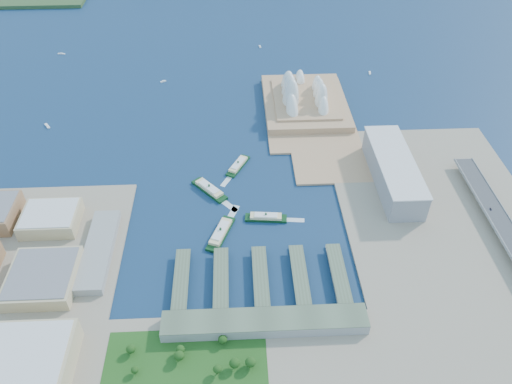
{
  "coord_description": "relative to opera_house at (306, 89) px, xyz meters",
  "views": [
    {
      "loc": [
        -7.17,
        -418.78,
        421.04
      ],
      "look_at": [
        15.24,
        49.88,
        18.0
      ],
      "focal_mm": 35.0,
      "sensor_mm": 36.0,
      "label": 1
    }
  ],
  "objects": [
    {
      "name": "west_buildings",
      "position": [
        -355.0,
        -350.0,
        -15.5
      ],
      "size": [
        200.0,
        280.0,
        27.0
      ],
      "primitive_type": null,
      "color": "#8A6445",
      "rests_on": "west_land"
    },
    {
      "name": "boat_b",
      "position": [
        -236.67,
        93.54,
        -30.66
      ],
      "size": [
        10.36,
        7.87,
        2.68
      ],
      "primitive_type": null,
      "rotation": [
        0.0,
        0.0,
        2.08
      ],
      "color": "white",
      "rests_on": "ground"
    },
    {
      "name": "opera_house",
      "position": [
        0.0,
        0.0,
        0.0
      ],
      "size": [
        134.0,
        180.0,
        58.0
      ],
      "primitive_type": null,
      "color": "white",
      "rests_on": "peninsula"
    },
    {
      "name": "boat_d",
      "position": [
        -441.69,
        213.58,
        -30.83
      ],
      "size": [
        14.15,
        4.96,
        2.34
      ],
      "primitive_type": null,
      "rotation": [
        0.0,
        0.0,
        1.43
      ],
      "color": "white",
      "rests_on": "ground"
    },
    {
      "name": "ground",
      "position": [
        -105.0,
        -280.0,
        -32.0
      ],
      "size": [
        3000.0,
        3000.0,
        0.0
      ],
      "primitive_type": "plane",
      "color": "#0E2545",
      "rests_on": "ground"
    },
    {
      "name": "west_land",
      "position": [
        -355.0,
        -385.0,
        -30.5
      ],
      "size": [
        220.0,
        390.0,
        3.0
      ],
      "primitive_type": "cube",
      "color": "gray",
      "rests_on": "ground"
    },
    {
      "name": "boat_c",
      "position": [
        130.76,
        107.31,
        -30.65
      ],
      "size": [
        5.86,
        12.49,
        2.71
      ],
      "primitive_type": null,
      "rotation": [
        0.0,
        0.0,
        2.94
      ],
      "color": "white",
      "rests_on": "ground"
    },
    {
      "name": "terminal_building",
      "position": [
        -90.0,
        -415.0,
        -23.0
      ],
      "size": [
        200.0,
        28.0,
        12.0
      ],
      "primitive_type": "cube",
      "color": "gray",
      "rests_on": "south_land"
    },
    {
      "name": "toaster_building",
      "position": [
        90.0,
        -200.0,
        -11.5
      ],
      "size": [
        45.0,
        155.0,
        35.0
      ],
      "primitive_type": "cube",
      "color": "gray",
      "rests_on": "east_land"
    },
    {
      "name": "boat_a",
      "position": [
        -400.64,
        -40.18,
        -30.55
      ],
      "size": [
        11.6,
        14.51,
        2.9
      ],
      "primitive_type": null,
      "rotation": [
        0.0,
        0.0,
        0.6
      ],
      "color": "white",
      "rests_on": "ground"
    },
    {
      "name": "ferry_c",
      "position": [
        -133.96,
        -284.78,
        -26.44
      ],
      "size": [
        35.25,
        60.22,
        11.12
      ],
      "primitive_type": null,
      "rotation": [
        0.0,
        0.0,
        2.77
      ],
      "color": "#0D3415",
      "rests_on": "ground"
    },
    {
      "name": "boat_e",
      "position": [
        -60.08,
        226.86,
        -30.74
      ],
      "size": [
        4.5,
        10.59,
        2.52
      ],
      "primitive_type": null,
      "rotation": [
        0.0,
        0.0,
        0.12
      ],
      "color": "white",
      "rests_on": "ground"
    },
    {
      "name": "peninsula",
      "position": [
        2.5,
        -20.0,
        -30.5
      ],
      "size": [
        135.0,
        220.0,
        3.0
      ],
      "primitive_type": "cube",
      "color": "tan",
      "rests_on": "ground"
    },
    {
      "name": "ferry_wharves",
      "position": [
        -91.0,
        -355.0,
        -27.35
      ],
      "size": [
        184.0,
        90.0,
        9.3
      ],
      "primitive_type": null,
      "color": "#4C5B45",
      "rests_on": "ground"
    },
    {
      "name": "car_c",
      "position": [
        191.0,
        -272.22,
        -16.51
      ],
      "size": [
        1.8,
        4.43,
        1.29
      ],
      "primitive_type": "imported",
      "color": "slate",
      "rests_on": "expressway"
    },
    {
      "name": "park",
      "position": [
        -165.0,
        -470.0,
        -21.0
      ],
      "size": [
        150.0,
        110.0,
        16.0
      ],
      "primitive_type": null,
      "color": "#194714",
      "rests_on": "south_land"
    },
    {
      "name": "ferry_d",
      "position": [
        -79.15,
        -260.27,
        -27.2
      ],
      "size": [
        51.76,
        17.86,
        9.59
      ],
      "primitive_type": null,
      "rotation": [
        0.0,
        0.0,
        1.47
      ],
      "color": "#0D3415",
      "rests_on": "ground"
    },
    {
      "name": "ferry_a",
      "position": [
        -149.16,
        -204.49,
        -26.57
      ],
      "size": [
        48.6,
        52.98,
        10.85
      ],
      "primitive_type": null,
      "rotation": [
        0.0,
        0.0,
        0.71
      ],
      "color": "#0D3415",
      "rests_on": "ground"
    },
    {
      "name": "east_land",
      "position": [
        135.0,
        -330.0,
        -30.5
      ],
      "size": [
        240.0,
        500.0,
        3.0
      ],
      "primitive_type": "cube",
      "color": "gray",
      "rests_on": "ground"
    },
    {
      "name": "ferry_b",
      "position": [
        -110.76,
        -154.83,
        -27.26
      ],
      "size": [
        34.88,
        50.27,
        9.49
      ],
      "primitive_type": null,
      "rotation": [
        0.0,
        0.0,
        -0.49
      ],
      "color": "#0D3415",
      "rests_on": "ground"
    }
  ]
}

